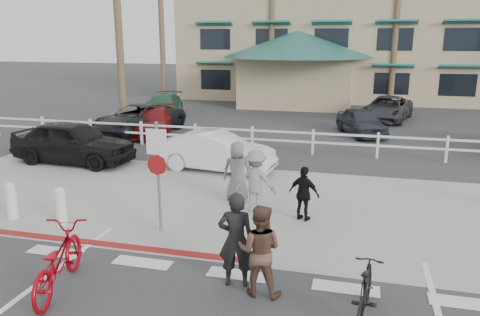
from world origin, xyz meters
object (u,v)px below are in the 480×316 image
(car_red_compact, at_px, (73,142))
(car_white_sedan, at_px, (216,152))
(sign_post, at_px, (158,172))
(bike_black, at_px, (365,292))
(bike_red, at_px, (57,261))

(car_red_compact, bearing_deg, car_white_sedan, -83.02)
(car_white_sedan, relative_size, car_red_compact, 0.89)
(sign_post, xyz_separation_m, bike_black, (4.61, -2.47, -0.98))
(bike_black, distance_m, car_red_compact, 12.61)
(sign_post, relative_size, bike_red, 1.35)
(bike_black, bearing_deg, car_white_sedan, -50.22)
(sign_post, height_order, bike_red, sign_post)
(bike_red, xyz_separation_m, bike_black, (5.30, 0.42, -0.09))
(bike_black, xyz_separation_m, car_red_compact, (-10.17, 7.46, 0.29))
(bike_red, distance_m, car_red_compact, 9.26)
(bike_red, xyz_separation_m, car_red_compact, (-4.86, 7.88, 0.20))
(sign_post, bearing_deg, bike_red, -103.45)
(bike_black, xyz_separation_m, car_white_sedan, (-4.87, 7.76, 0.19))
(bike_red, relative_size, car_white_sedan, 0.54)
(sign_post, height_order, bike_black, sign_post)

